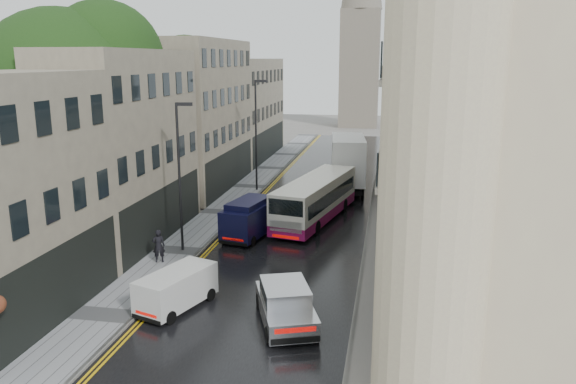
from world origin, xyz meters
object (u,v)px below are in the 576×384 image
(cream_bus, at_px, (284,209))
(navy_van, at_px, (225,223))
(white_lorry, at_px, (333,167))
(white_van, at_px, (142,297))
(lamp_post_far, at_px, (256,136))
(tree_near, at_px, (66,125))
(tree_far, at_px, (162,115))
(silver_hatchback, at_px, (269,323))
(pedestrian, at_px, (159,246))
(lamp_post_near, at_px, (180,179))

(cream_bus, relative_size, navy_van, 2.20)
(cream_bus, height_order, white_lorry, white_lorry)
(white_van, relative_size, navy_van, 0.80)
(cream_bus, xyz_separation_m, lamp_post_far, (-4.24, 10.40, 3.08))
(tree_near, relative_size, lamp_post_far, 1.57)
(navy_van, distance_m, lamp_post_far, 13.78)
(tree_near, bearing_deg, tree_far, 88.68)
(silver_hatchback, relative_size, navy_van, 0.93)
(white_lorry, height_order, pedestrian, white_lorry)
(tree_near, height_order, pedestrian, tree_near)
(white_lorry, relative_size, pedestrian, 4.81)
(tree_near, height_order, cream_bus, tree_near)
(tree_far, height_order, lamp_post_far, tree_far)
(white_van, height_order, navy_van, navy_van)
(white_van, relative_size, pedestrian, 2.14)
(tree_near, relative_size, silver_hatchback, 3.10)
(cream_bus, xyz_separation_m, white_lorry, (2.06, 10.15, 0.81))
(lamp_post_near, bearing_deg, lamp_post_far, 79.85)
(white_lorry, height_order, lamp_post_far, lamp_post_far)
(white_lorry, distance_m, navy_van, 14.03)
(lamp_post_near, bearing_deg, cream_bus, 37.28)
(white_van, xyz_separation_m, navy_van, (0.64, 10.02, 0.36))
(white_van, height_order, lamp_post_near, lamp_post_near)
(white_van, bearing_deg, silver_hatchback, 6.34)
(white_lorry, distance_m, lamp_post_near, 16.66)
(white_van, xyz_separation_m, lamp_post_far, (-0.65, 23.33, 3.65))
(tree_near, relative_size, white_van, 3.64)
(cream_bus, bearing_deg, silver_hatchback, -69.49)
(tree_far, height_order, navy_van, tree_far)
(tree_near, xyz_separation_m, tree_far, (0.30, 13.00, -0.72))
(pedestrian, distance_m, lamp_post_near, 3.86)
(tree_far, xyz_separation_m, lamp_post_far, (7.25, 1.60, -1.70))
(white_lorry, xyz_separation_m, lamp_post_far, (-6.29, 0.25, 2.27))
(tree_far, distance_m, navy_van, 15.34)
(white_van, height_order, pedestrian, pedestrian)
(navy_van, bearing_deg, tree_near, -160.13)
(lamp_post_far, bearing_deg, navy_van, -90.34)
(tree_far, xyz_separation_m, pedestrian, (6.12, -15.76, -5.22))
(white_lorry, relative_size, lamp_post_near, 1.05)
(silver_hatchback, xyz_separation_m, lamp_post_near, (-7.02, 9.36, 3.35))
(cream_bus, height_order, silver_hatchback, cream_bus)
(tree_near, bearing_deg, white_lorry, 46.02)
(silver_hatchback, relative_size, lamp_post_near, 0.55)
(silver_hatchback, bearing_deg, tree_far, 100.66)
(tree_far, bearing_deg, navy_van, -53.92)
(tree_near, bearing_deg, cream_bus, 19.59)
(navy_van, relative_size, lamp_post_near, 0.59)
(tree_far, xyz_separation_m, white_lorry, (13.55, 1.35, -3.96))
(navy_van, bearing_deg, lamp_post_far, 107.16)
(tree_near, xyz_separation_m, white_van, (8.20, -8.74, -6.06))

